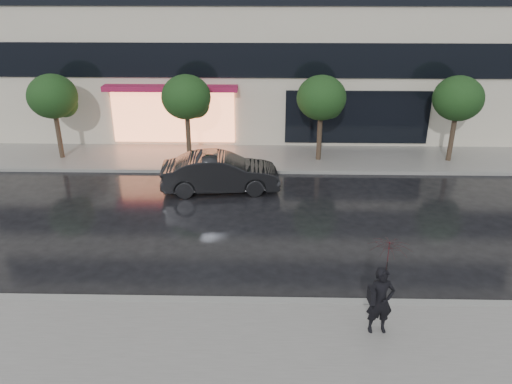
{
  "coord_description": "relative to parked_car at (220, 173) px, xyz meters",
  "views": [
    {
      "loc": [
        0.61,
        -11.89,
        8.02
      ],
      "look_at": [
        0.26,
        3.2,
        1.4
      ],
      "focal_mm": 35.0,
      "sensor_mm": 36.0,
      "label": 1
    }
  ],
  "objects": [
    {
      "name": "tree_mid_west",
      "position": [
        -1.71,
        3.51,
        2.16
      ],
      "size": [
        2.2,
        2.2,
        3.99
      ],
      "color": "#33261C",
      "rests_on": "ground"
    },
    {
      "name": "pedestrian_with_umbrella",
      "position": [
        4.57,
        -8.67,
        0.98
      ],
      "size": [
        1.07,
        1.08,
        2.46
      ],
      "rotation": [
        0.0,
        0.0,
        0.08
      ],
      "color": "black",
      "rests_on": "sidewalk_near"
    },
    {
      "name": "tree_far_east",
      "position": [
        10.29,
        3.51,
        2.16
      ],
      "size": [
        2.2,
        2.2,
        3.99
      ],
      "color": "#33261C",
      "rests_on": "ground"
    },
    {
      "name": "parked_car",
      "position": [
        0.0,
        0.0,
        0.0
      ],
      "size": [
        4.79,
        2.08,
        1.53
      ],
      "primitive_type": "imported",
      "rotation": [
        0.0,
        0.0,
        1.67
      ],
      "color": "black",
      "rests_on": "ground"
    },
    {
      "name": "ground",
      "position": [
        1.23,
        -6.52,
        -0.77
      ],
      "size": [
        120.0,
        120.0,
        0.0
      ],
      "primitive_type": "plane",
      "color": "black",
      "rests_on": "ground"
    },
    {
      "name": "tree_mid_east",
      "position": [
        4.29,
        3.51,
        2.16
      ],
      "size": [
        2.2,
        2.2,
        3.99
      ],
      "color": "#33261C",
      "rests_on": "ground"
    },
    {
      "name": "sidewalk_far",
      "position": [
        1.23,
        3.73,
        -0.71
      ],
      "size": [
        60.0,
        3.5,
        0.12
      ],
      "primitive_type": "cube",
      "color": "slate",
      "rests_on": "ground"
    },
    {
      "name": "tree_far_west",
      "position": [
        -7.71,
        3.51,
        2.16
      ],
      "size": [
        2.2,
        2.2,
        3.99
      ],
      "color": "#33261C",
      "rests_on": "ground"
    },
    {
      "name": "sidewalk_near",
      "position": [
        1.23,
        -9.77,
        -0.71
      ],
      "size": [
        60.0,
        4.5,
        0.12
      ],
      "primitive_type": "cube",
      "color": "slate",
      "rests_on": "ground"
    },
    {
      "name": "curb_far",
      "position": [
        1.23,
        1.98,
        -0.7
      ],
      "size": [
        60.0,
        0.25,
        0.14
      ],
      "primitive_type": "cube",
      "color": "gray",
      "rests_on": "ground"
    },
    {
      "name": "curb_near",
      "position": [
        1.23,
        -7.52,
        -0.7
      ],
      "size": [
        60.0,
        0.25,
        0.14
      ],
      "primitive_type": "cube",
      "color": "gray",
      "rests_on": "ground"
    }
  ]
}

